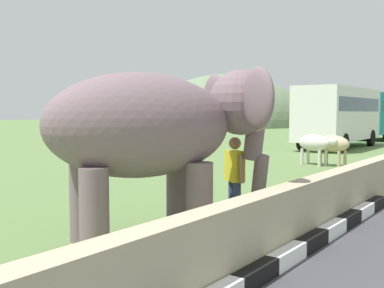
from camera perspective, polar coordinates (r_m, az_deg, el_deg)
barrier_parapet at (r=5.98m, az=5.90°, el=-11.78°), size 28.00×0.36×1.00m
elephant at (r=7.51m, az=-3.85°, el=2.06°), size 3.95×3.45×2.88m
person_handler at (r=8.65m, az=5.36°, el=-3.96°), size 0.44×0.61×1.66m
bus_white at (r=28.15m, az=17.92°, el=3.76°), size 8.53×2.69×3.50m
cow_near at (r=18.56m, az=17.10°, el=-0.02°), size 1.09×1.91×1.23m
cow_mid at (r=18.74m, az=15.11°, el=0.06°), size 1.07×1.91×1.23m
hill_east at (r=68.41m, az=4.52°, el=2.26°), size 28.30×22.64×15.33m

